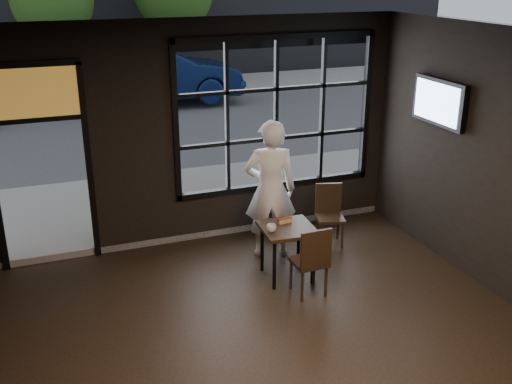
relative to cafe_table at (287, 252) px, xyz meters
name	(u,v)px	position (x,y,z in m)	size (l,w,h in m)	color
floor	(297,381)	(-0.74, -1.96, -0.37)	(6.00, 7.00, 0.02)	black
ceiling	(306,48)	(-0.74, -1.96, 2.85)	(6.00, 7.00, 0.02)	black
window_frame	(276,114)	(0.46, 1.54, 1.44)	(3.06, 0.12, 2.28)	black
stained_transom	(31,92)	(-2.84, 1.54, 1.99)	(1.20, 0.06, 0.70)	orange
street_asphalt	(77,57)	(-0.74, 22.04, -0.38)	(60.00, 41.00, 0.04)	#545456
cafe_table	(287,252)	(0.00, 0.00, 0.00)	(0.66, 0.66, 0.72)	black
chair_near	(309,259)	(0.09, -0.46, 0.10)	(0.40, 0.40, 0.92)	black
chair_window	(330,216)	(0.98, 0.69, 0.08)	(0.38, 0.38, 0.88)	black
man	(270,190)	(0.04, 0.69, 0.61)	(0.71, 0.47, 1.95)	silver
hotdog	(285,220)	(0.02, 0.14, 0.38)	(0.20, 0.08, 0.06)	tan
cup	(271,228)	(-0.25, -0.06, 0.40)	(0.12, 0.12, 0.10)	silver
tv	(439,102)	(2.19, 0.08, 1.78)	(0.12, 1.05, 0.61)	black
navy_car	(155,74)	(0.53, 10.72, 0.55)	(1.72, 4.92, 1.62)	#081439
tree_left	(52,0)	(-1.95, 12.93, 2.52)	(2.39, 2.39, 4.08)	#332114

